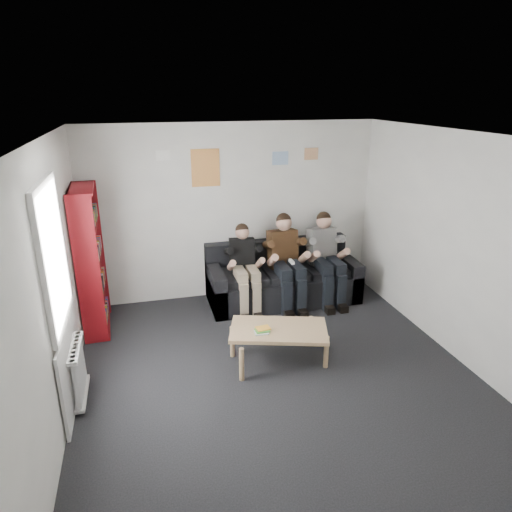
{
  "coord_description": "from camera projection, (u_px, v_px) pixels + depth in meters",
  "views": [
    {
      "loc": [
        -1.38,
        -4.22,
        3.11
      ],
      "look_at": [
        0.06,
        1.3,
        1.05
      ],
      "focal_mm": 32.0,
      "sensor_mm": 36.0,
      "label": 1
    }
  ],
  "objects": [
    {
      "name": "game_cases",
      "position": [
        262.0,
        330.0,
        5.33
      ],
      "size": [
        0.2,
        0.17,
        0.04
      ],
      "rotation": [
        0.0,
        0.0,
        -0.04
      ],
      "color": "silver",
      "rests_on": "coffee_table"
    },
    {
      "name": "person_middle",
      "position": [
        287.0,
        262.0,
        6.84
      ],
      "size": [
        0.43,
        0.92,
        1.41
      ],
      "rotation": [
        0.0,
        0.0,
        0.08
      ],
      "color": "#52361B",
      "rests_on": "sofa"
    },
    {
      "name": "person_right",
      "position": [
        327.0,
        259.0,
        6.99
      ],
      "size": [
        0.42,
        0.9,
        1.39
      ],
      "rotation": [
        0.0,
        0.0,
        0.12
      ],
      "color": "silver",
      "rests_on": "sofa"
    },
    {
      "name": "radiator",
      "position": [
        79.0,
        371.0,
        4.78
      ],
      "size": [
        0.1,
        0.64,
        0.6
      ],
      "color": "silver",
      "rests_on": "ground"
    },
    {
      "name": "person_left",
      "position": [
        245.0,
        268.0,
        6.7
      ],
      "size": [
        0.37,
        0.8,
        1.29
      ],
      "rotation": [
        0.0,
        0.0,
        -0.13
      ],
      "color": "black",
      "rests_on": "sofa"
    },
    {
      "name": "room_shell",
      "position": [
        282.0,
        270.0,
        4.76
      ],
      "size": [
        5.0,
        5.0,
        5.0
      ],
      "color": "black",
      "rests_on": "ground"
    },
    {
      "name": "poster_blue",
      "position": [
        280.0,
        158.0,
        6.93
      ],
      "size": [
        0.25,
        0.01,
        0.2
      ],
      "primitive_type": "cube",
      "color": "#3D81D1",
      "rests_on": "room_shell"
    },
    {
      "name": "poster_pink",
      "position": [
        311.0,
        154.0,
        7.03
      ],
      "size": [
        0.22,
        0.01,
        0.18
      ],
      "primitive_type": "cube",
      "color": "#B93A85",
      "rests_on": "room_shell"
    },
    {
      "name": "poster_sign",
      "position": [
        163.0,
        155.0,
        6.48
      ],
      "size": [
        0.2,
        0.01,
        0.14
      ],
      "primitive_type": "cube",
      "color": "white",
      "rests_on": "room_shell"
    },
    {
      "name": "coffee_table",
      "position": [
        279.0,
        332.0,
        5.44
      ],
      "size": [
        1.14,
        0.63,
        0.46
      ],
      "rotation": [
        0.0,
        0.0,
        -0.3
      ],
      "color": "tan",
      "rests_on": "ground"
    },
    {
      "name": "window",
      "position": [
        62.0,
        314.0,
        4.53
      ],
      "size": [
        0.05,
        1.3,
        2.36
      ],
      "color": "white",
      "rests_on": "room_shell"
    },
    {
      "name": "poster_large",
      "position": [
        206.0,
        168.0,
        6.69
      ],
      "size": [
        0.42,
        0.01,
        0.55
      ],
      "primitive_type": "cube",
      "color": "#E5DE50",
      "rests_on": "room_shell"
    },
    {
      "name": "sofa",
      "position": [
        282.0,
        280.0,
        7.15
      ],
      "size": [
        2.3,
        0.94,
        0.89
      ],
      "color": "black",
      "rests_on": "ground"
    },
    {
      "name": "bookshelf",
      "position": [
        91.0,
        261.0,
        6.06
      ],
      "size": [
        0.3,
        0.89,
        1.98
      ],
      "rotation": [
        0.0,
        0.0,
        0.05
      ],
      "color": "maroon",
      "rests_on": "ground"
    }
  ]
}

